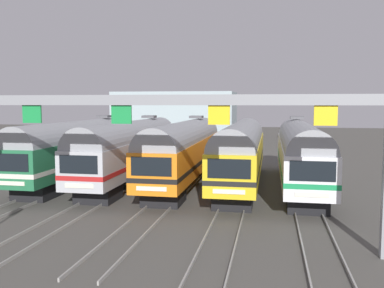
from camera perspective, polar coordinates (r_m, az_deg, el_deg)
name	(u,v)px	position (r m, az deg, el deg)	size (l,w,h in m)	color
ground_plane	(185,184)	(32.02, -0.99, -5.48)	(160.00, 160.00, 0.00)	#4C4944
track_bed	(214,156)	(48.58, 3.05, -1.62)	(18.43, 70.00, 0.15)	gray
commuter_train_green	(80,147)	(34.33, -14.97, -0.38)	(2.88, 18.06, 5.05)	#236B42
commuter_train_stainless	(131,148)	(32.73, -8.28, -0.53)	(2.88, 18.06, 5.05)	#B2B5BA
commuter_train_orange	(185,149)	(31.62, -1.00, -0.69)	(2.88, 18.06, 5.05)	orange
commuter_train_yellow	(241,150)	(31.04, 6.67, -0.84)	(2.88, 18.06, 4.77)	gold
commuter_train_white	(300,151)	(31.05, 14.48, -0.98)	(2.88, 18.06, 5.05)	white
catenary_gantry	(122,123)	(18.43, -9.51, 2.82)	(22.16, 0.44, 6.97)	gray
maintenance_building	(176,116)	(71.45, -2.19, 3.82)	(19.81, 10.00, 8.00)	#9EB2B7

